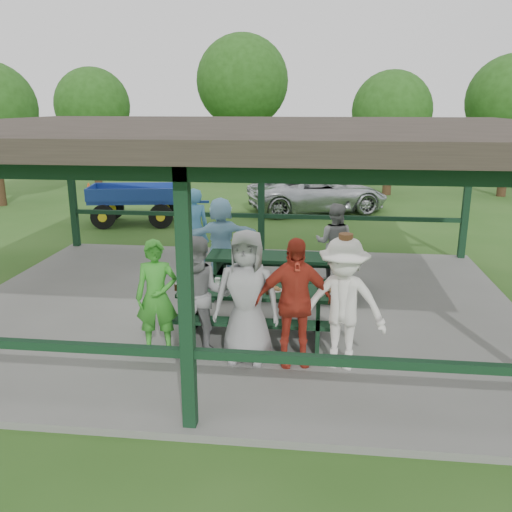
# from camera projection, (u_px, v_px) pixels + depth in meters

# --- Properties ---
(ground) EXTENTS (90.00, 90.00, 0.00)m
(ground) POSITION_uv_depth(u_px,v_px,m) (239.00, 311.00, 9.88)
(ground) COLOR #2A531A
(ground) RESTS_ON ground
(concrete_slab) EXTENTS (10.00, 8.00, 0.10)m
(concrete_slab) POSITION_uv_depth(u_px,v_px,m) (239.00, 308.00, 9.86)
(concrete_slab) COLOR slate
(concrete_slab) RESTS_ON ground
(pavilion_structure) EXTENTS (10.60, 8.60, 3.24)m
(pavilion_structure) POSITION_uv_depth(u_px,v_px,m) (237.00, 133.00, 9.01)
(pavilion_structure) COLOR black
(pavilion_structure) RESTS_ON concrete_slab
(picnic_table_near) EXTENTS (2.36, 1.39, 0.75)m
(picnic_table_near) POSITION_uv_depth(u_px,v_px,m) (254.00, 307.00, 8.53)
(picnic_table_near) COLOR black
(picnic_table_near) RESTS_ON concrete_slab
(picnic_table_far) EXTENTS (2.81, 1.39, 0.75)m
(picnic_table_far) POSITION_uv_depth(u_px,v_px,m) (281.00, 269.00, 10.41)
(picnic_table_far) COLOR black
(picnic_table_far) RESTS_ON concrete_slab
(table_setting) EXTENTS (2.52, 0.45, 0.10)m
(table_setting) POSITION_uv_depth(u_px,v_px,m) (255.00, 287.00, 8.46)
(table_setting) COLOR white
(table_setting) RESTS_ON picnic_table_near
(contestant_green) EXTENTS (0.67, 0.50, 1.69)m
(contestant_green) POSITION_uv_depth(u_px,v_px,m) (157.00, 297.00, 7.86)
(contestant_green) COLOR green
(contestant_green) RESTS_ON concrete_slab
(contestant_grey_left) EXTENTS (1.01, 0.87, 1.79)m
(contestant_grey_left) POSITION_uv_depth(u_px,v_px,m) (201.00, 298.00, 7.69)
(contestant_grey_left) COLOR gray
(contestant_grey_left) RESTS_ON concrete_slab
(contestant_grey_mid) EXTENTS (0.96, 0.66, 1.91)m
(contestant_grey_mid) POSITION_uv_depth(u_px,v_px,m) (247.00, 297.00, 7.55)
(contestant_grey_mid) COLOR gray
(contestant_grey_mid) RESTS_ON concrete_slab
(contestant_red) EXTENTS (1.14, 0.64, 1.83)m
(contestant_red) POSITION_uv_depth(u_px,v_px,m) (294.00, 302.00, 7.46)
(contestant_red) COLOR #B13121
(contestant_red) RESTS_ON concrete_slab
(contestant_white_fedora) EXTENTS (1.31, 0.92, 1.91)m
(contestant_white_fedora) POSITION_uv_depth(u_px,v_px,m) (343.00, 304.00, 7.35)
(contestant_white_fedora) COLOR white
(contestant_white_fedora) RESTS_ON concrete_slab
(spectator_lblue) EXTENTS (1.67, 1.02, 1.72)m
(spectator_lblue) POSITION_uv_depth(u_px,v_px,m) (221.00, 238.00, 11.24)
(spectator_lblue) COLOR #9ACFEE
(spectator_lblue) RESTS_ON concrete_slab
(spectator_blue) EXTENTS (0.77, 0.66, 1.79)m
(spectator_blue) POSITION_uv_depth(u_px,v_px,m) (194.00, 229.00, 11.92)
(spectator_blue) COLOR teal
(spectator_blue) RESTS_ON concrete_slab
(spectator_grey) EXTENTS (0.91, 0.78, 1.64)m
(spectator_grey) POSITION_uv_depth(u_px,v_px,m) (334.00, 243.00, 10.98)
(spectator_grey) COLOR gray
(spectator_grey) RESTS_ON concrete_slab
(pickup_truck) EXTENTS (5.27, 3.73, 1.33)m
(pickup_truck) POSITION_uv_depth(u_px,v_px,m) (318.00, 193.00, 18.75)
(pickup_truck) COLOR silver
(pickup_truck) RESTS_ON ground
(farm_trailer) EXTENTS (3.73, 2.00, 1.29)m
(farm_trailer) POSITION_uv_depth(u_px,v_px,m) (136.00, 203.00, 16.88)
(farm_trailer) COLOR navy
(farm_trailer) RESTS_ON ground
(tree_far_left) EXTENTS (3.35, 3.35, 5.23)m
(tree_far_left) POSITION_uv_depth(u_px,v_px,m) (92.00, 106.00, 24.47)
(tree_far_left) COLOR #331D14
(tree_far_left) RESTS_ON ground
(tree_left) EXTENTS (4.39, 4.39, 6.86)m
(tree_left) POSITION_uv_depth(u_px,v_px,m) (242.00, 81.00, 25.91)
(tree_left) COLOR #331D14
(tree_left) RESTS_ON ground
(tree_mid) EXTENTS (3.16, 3.16, 4.94)m
(tree_mid) POSITION_uv_depth(u_px,v_px,m) (392.00, 111.00, 21.51)
(tree_mid) COLOR #331D14
(tree_mid) RESTS_ON ground
(tree_right) EXTENTS (3.53, 3.53, 5.52)m
(tree_right) POSITION_uv_depth(u_px,v_px,m) (512.00, 101.00, 21.03)
(tree_right) COLOR #331D14
(tree_right) RESTS_ON ground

